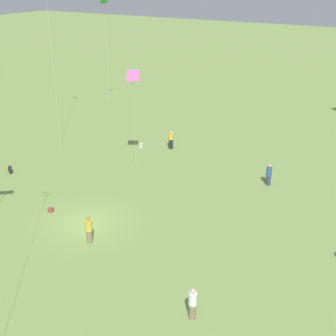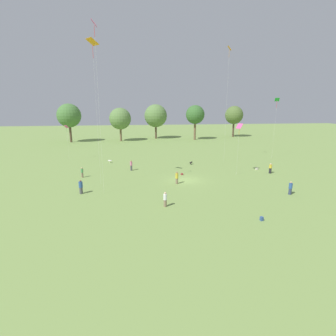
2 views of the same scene
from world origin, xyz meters
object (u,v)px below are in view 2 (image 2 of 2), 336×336
at_px(person_3, 131,165).
at_px(picnic_bag_1, 262,219).
at_px(person_1, 82,172).
at_px(dog_0, 110,161).
at_px(kite_4, 93,47).
at_px(kite_6, 277,102).
at_px(picnic_bag_0, 257,169).
at_px(kite_5, 229,56).
at_px(dog_1, 191,163).
at_px(person_2, 270,168).
at_px(picnic_bag_2, 182,174).
at_px(person_4, 165,199).
at_px(person_7, 81,187).
at_px(kite_2, 66,128).
at_px(kite_1, 95,36).
at_px(person_0, 177,178).
at_px(kite_3, 239,128).
at_px(person_5, 290,188).

relative_size(person_3, picnic_bag_1, 4.51).
relative_size(person_1, dog_0, 2.15).
xyz_separation_m(kite_4, kite_6, (34.13, 15.70, -6.35)).
distance_m(kite_6, picnic_bag_0, 17.20).
bearing_deg(kite_5, dog_1, 155.24).
height_order(person_2, kite_6, kite_6).
bearing_deg(picnic_bag_2, person_4, -108.68).
xyz_separation_m(person_2, person_7, (-29.04, -6.34, 0.07)).
bearing_deg(person_2, person_1, -34.35).
bearing_deg(picnic_bag_0, person_3, 172.95).
bearing_deg(person_7, kite_2, 134.44).
bearing_deg(kite_1, kite_5, -10.40).
bearing_deg(person_0, picnic_bag_0, 47.52).
height_order(person_4, kite_3, kite_3).
height_order(person_7, kite_4, kite_4).
bearing_deg(kite_4, person_4, -134.05).
xyz_separation_m(person_2, person_5, (-3.04, -10.32, 0.01)).
height_order(person_5, dog_1, person_5).
relative_size(person_2, dog_1, 2.44).
distance_m(person_7, kite_5, 34.40).
bearing_deg(person_0, person_2, 38.13).
bearing_deg(person_7, person_3, 89.93).
xyz_separation_m(person_0, kite_6, (23.53, 16.11, 10.68)).
bearing_deg(picnic_bag_0, kite_2, 158.56).
height_order(kite_5, dog_1, kite_5).
xyz_separation_m(person_5, dog_0, (-23.76, 22.65, -0.48)).
distance_m(person_1, person_5, 29.75).
bearing_deg(dog_1, kite_4, -101.32).
bearing_deg(picnic_bag_2, kite_5, 39.30).
relative_size(person_0, picnic_bag_1, 4.50).
height_order(kite_4, picnic_bag_0, kite_4).
relative_size(dog_0, picnic_bag_0, 1.69).
bearing_deg(person_4, kite_3, 141.29).
height_order(person_3, person_4, person_3).
bearing_deg(kite_1, picnic_bag_2, -13.14).
xyz_separation_m(picnic_bag_0, picnic_bag_1, (-9.25, -19.62, 0.02)).
bearing_deg(dog_0, kite_1, 39.43).
height_order(person_4, kite_6, kite_6).
distance_m(person_3, kite_3, 18.87).
bearing_deg(person_0, kite_2, 159.16).
xyz_separation_m(person_0, person_1, (-13.96, 5.43, -0.08)).
relative_size(kite_4, dog_0, 25.15).
relative_size(kite_3, picnic_bag_1, 20.66).
height_order(dog_0, dog_1, dog_1).
xyz_separation_m(person_3, picnic_bag_0, (21.62, -2.68, -0.71)).
bearing_deg(person_3, person_1, -69.17).
bearing_deg(dog_1, kite_6, 53.52).
bearing_deg(dog_0, picnic_bag_1, 66.85).
height_order(person_0, person_1, person_0).
distance_m(person_1, kite_3, 25.40).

